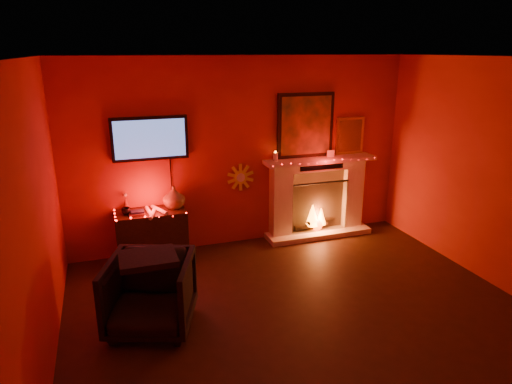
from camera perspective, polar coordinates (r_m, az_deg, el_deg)
room at (r=4.32m, az=8.26°, el=-1.97°), size 5.00×5.00×5.00m
fireplace at (r=7.03m, az=7.62°, el=0.32°), size 1.72×0.40×2.18m
tv at (r=6.20m, az=-13.11°, el=6.51°), size 1.00×0.07×1.24m
sunburst_clock at (r=6.61m, az=-1.95°, el=1.85°), size 0.40×0.03×0.40m
console_table at (r=6.36m, az=-12.70°, el=-4.90°), size 0.94×0.58×1.01m
armchair at (r=4.88m, az=-13.07°, el=-12.29°), size 1.07×1.08×0.78m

